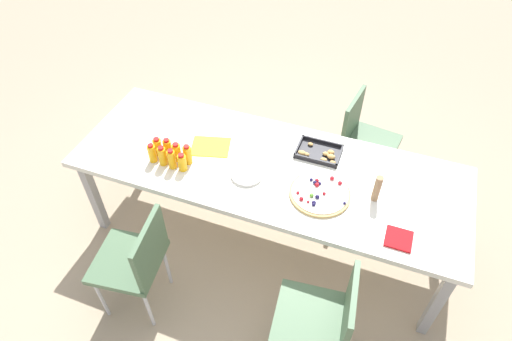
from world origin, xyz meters
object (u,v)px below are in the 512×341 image
Objects in this scene: chair_near_left at (136,259)px; juice_bottle_0 at (152,153)px; juice_bottle_1 at (162,156)px; plate_stack at (247,175)px; paper_folder at (211,147)px; juice_bottle_3 at (182,162)px; juice_bottle_4 at (158,147)px; chair_far_right at (364,136)px; juice_bottle_5 at (168,149)px; juice_bottle_6 at (177,152)px; party_table at (268,171)px; snack_tray at (319,153)px; fruit_pizza at (320,193)px; cardboard_tube at (377,189)px; juice_bottle_7 at (187,155)px; napkin_stack at (399,239)px; juice_bottle_2 at (172,159)px; chair_near_right at (324,318)px.

juice_bottle_0 is (-0.17, 0.59, 0.30)m from chair_near_left.
juice_bottle_1 is (0.08, -0.00, 0.00)m from juice_bottle_0.
plate_stack is 0.37m from paper_folder.
juice_bottle_3 is 0.23m from juice_bottle_4.
chair_far_right is at bearing 37.39° from juice_bottle_4.
juice_bottle_6 is at bearing -4.03° from juice_bottle_5.
snack_tray is at bearing 37.36° from party_table.
fruit_pizza is (0.39, -0.13, 0.07)m from party_table.
cardboard_tube is (1.29, 0.11, 0.03)m from juice_bottle_6.
juice_bottle_7 is 0.88m from snack_tray.
juice_bottle_0 is at bearing 178.88° from juice_bottle_1.
party_table is at bearing 161.23° from napkin_stack.
cardboard_tube is at bearing 7.53° from juice_bottle_1.
plate_stack is at bearing 11.14° from juice_bottle_2.
juice_bottle_1 is 0.50× the size of snack_tray.
napkin_stack is (0.60, -0.52, -0.01)m from snack_tray.
juice_bottle_0 reaches higher than juice_bottle_6.
juice_bottle_0 is at bearing -91.68° from juice_bottle_4.
snack_tray is at bearing 29.52° from juice_bottle_3.
party_table is 17.23× the size of napkin_stack.
juice_bottle_3 is 0.97× the size of juice_bottle_4.
juice_bottle_0 is at bearing -172.93° from cardboard_tube.
juice_bottle_0 is at bearing -172.19° from plate_stack.
snack_tray reaches higher than paper_folder.
chair_near_left is at bearing -73.74° from juice_bottle_0.
chair_far_right is 4.04× the size of plate_stack.
juice_bottle_5 is 0.56m from plate_stack.
juice_bottle_4 is at bearing 152.12° from juice_bottle_2.
juice_bottle_7 reaches higher than chair_far_right.
juice_bottle_7 reaches higher than plate_stack.
napkin_stack is (1.53, -0.08, -0.06)m from juice_bottle_1.
party_table is 0.94m from napkin_stack.
juice_bottle_6 is 0.94× the size of juice_bottle_7.
juice_bottle_6 is at bearing -175.13° from cardboard_tube.
chair_far_right is 5.53× the size of juice_bottle_2.
party_table is 0.54m from juice_bottle_7.
snack_tray is at bearing -46.77° from chair_near_left.
snack_tray is 1.97× the size of napkin_stack.
juice_bottle_3 is (-1.11, 0.55, 0.30)m from chair_near_right.
fruit_pizza is 2.02× the size of cardboard_tube.
juice_bottle_7 reaches higher than chair_near_left.
party_table is 0.72m from cardboard_tube.
juice_bottle_0 is 0.16m from juice_bottle_6.
juice_bottle_2 reaches higher than juice_bottle_3.
chair_near_left is at bearing -98.59° from paper_folder.
fruit_pizza is at bearing -0.25° from chair_far_right.
juice_bottle_2 reaches higher than juice_bottle_0.
juice_bottle_1 is 0.16m from juice_bottle_7.
party_table is 0.75m from juice_bottle_4.
chair_near_right is 2.81× the size of snack_tray.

